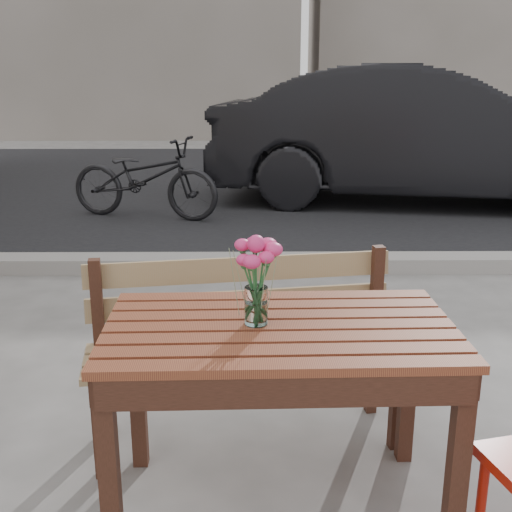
% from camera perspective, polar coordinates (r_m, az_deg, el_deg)
% --- Properties ---
extents(street, '(30.00, 8.12, 0.12)m').
position_cam_1_polar(street, '(7.09, 0.14, 4.01)').
color(street, black).
rests_on(street, ground).
extents(main_table, '(1.19, 0.71, 0.72)m').
position_cam_1_polar(main_table, '(2.21, 2.09, -8.96)').
color(main_table, maroon).
rests_on(main_table, ground).
extents(main_bench, '(1.37, 0.59, 0.82)m').
position_cam_1_polar(main_bench, '(2.72, -1.04, -6.27)').
color(main_bench, '#A28253').
rests_on(main_bench, ground).
extents(main_vase, '(0.17, 0.17, 0.31)m').
position_cam_1_polar(main_vase, '(2.10, 0.01, -1.22)').
color(main_vase, white).
rests_on(main_vase, main_table).
extents(parked_car, '(5.06, 2.47, 1.60)m').
position_cam_1_polar(parked_car, '(7.87, 14.47, 10.41)').
color(parked_car, black).
rests_on(parked_car, ground).
extents(bicycle, '(1.74, 1.00, 0.86)m').
position_cam_1_polar(bicycle, '(6.93, -9.89, 6.87)').
color(bicycle, black).
rests_on(bicycle, ground).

